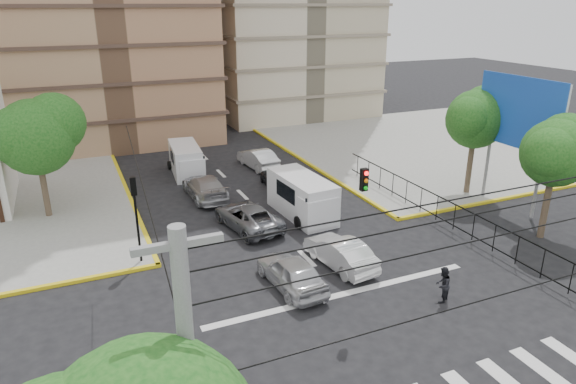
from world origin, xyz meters
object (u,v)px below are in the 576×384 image
car_white_front_right (340,252)px  van_left_lane (186,161)px  car_silver_front_left (291,272)px  van_right_lane (304,198)px  traffic_light_nw (135,206)px  pedestrian_crosswalk (443,285)px

car_white_front_right → van_left_lane: bearing=-85.3°
car_silver_front_left → car_white_front_right: 3.12m
van_left_lane → car_white_front_right: bearing=-72.8°
van_right_lane → traffic_light_nw: bearing=-171.9°
car_silver_front_left → van_left_lane: bearing=-92.4°
van_right_lane → car_white_front_right: size_ratio=1.25×
traffic_light_nw → pedestrian_crosswalk: 14.61m
van_right_lane → van_left_lane: 11.81m
car_silver_front_left → van_right_lane: bearing=-123.6°
traffic_light_nw → van_right_lane: size_ratio=0.79×
car_silver_front_left → car_white_front_right: bearing=-168.5°
traffic_light_nw → car_white_front_right: bearing=-25.3°
van_right_lane → car_silver_front_left: (-4.03, -7.15, -0.44)m
car_silver_front_left → traffic_light_nw: bearing=-44.7°
traffic_light_nw → van_left_lane: size_ratio=0.86×
traffic_light_nw → car_silver_front_left: size_ratio=0.98×
van_right_lane → car_silver_front_left: 8.22m
traffic_light_nw → pedestrian_crosswalk: (11.43, -8.82, -2.29)m
car_silver_front_left → car_white_front_right: car_silver_front_left is taller
van_left_lane → car_silver_front_left: 18.04m
traffic_light_nw → pedestrian_crosswalk: traffic_light_nw is taller
van_left_lane → pedestrian_crosswalk: bearing=-69.1°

